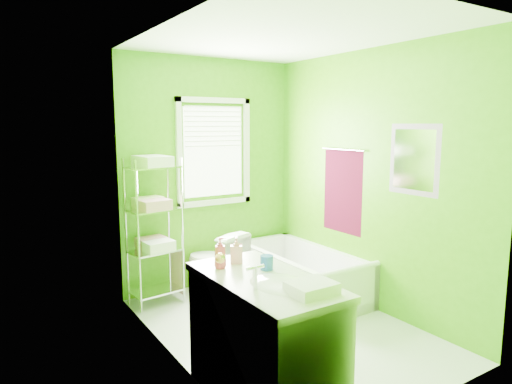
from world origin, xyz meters
TOP-DOWN VIEW (x-y plane):
  - ground at (0.00, 0.00)m, footprint 2.90×2.90m
  - room_envelope at (0.00, 0.00)m, footprint 2.14×2.94m
  - window at (0.05, 1.42)m, footprint 0.92×0.05m
  - door at (-1.04, -1.00)m, footprint 0.09×0.80m
  - right_wall_decor at (1.04, -0.02)m, footprint 0.04×1.48m
  - bathtub at (0.68, 0.56)m, footprint 0.74×1.59m
  - toilet at (-0.15, 1.07)m, footprint 0.62×0.81m
  - vanity at (-0.77, -0.84)m, footprint 0.60×1.16m
  - wire_shelf_unit at (-0.76, 1.19)m, footprint 0.55×0.45m

SIDE VIEW (x-z plane):
  - ground at x=0.00m, z-range 0.00..0.00m
  - bathtub at x=0.68m, z-range -0.09..0.42m
  - toilet at x=-0.15m, z-range 0.00..0.73m
  - vanity at x=-0.77m, z-range -0.08..1.01m
  - wire_shelf_unit at x=-0.76m, z-range 0.17..1.72m
  - door at x=-1.04m, z-range 0.00..2.00m
  - right_wall_decor at x=1.04m, z-range 0.74..1.91m
  - room_envelope at x=0.00m, z-range 0.24..2.86m
  - window at x=0.05m, z-range 1.00..2.22m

